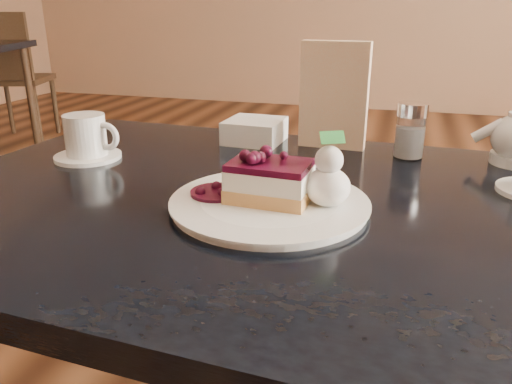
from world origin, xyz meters
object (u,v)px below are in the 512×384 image
(dessert_plate, at_px, (269,204))
(cheesecake_slice, at_px, (270,182))
(coffee_set, at_px, (87,139))
(main_table, at_px, (278,241))

(dessert_plate, distance_m, cheesecake_slice, 0.04)
(coffee_set, bearing_deg, main_table, -13.16)
(dessert_plate, xyz_separation_m, cheesecake_slice, (0.00, 0.00, 0.04))
(dessert_plate, relative_size, cheesecake_slice, 2.35)
(main_table, bearing_deg, coffee_set, 169.84)
(dessert_plate, relative_size, coffee_set, 2.10)
(cheesecake_slice, xyz_separation_m, coffee_set, (-0.41, 0.15, -0.00))
(main_table, relative_size, dessert_plate, 4.25)
(main_table, relative_size, cheesecake_slice, 9.98)
(cheesecake_slice, bearing_deg, main_table, 90.00)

